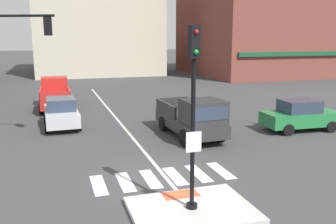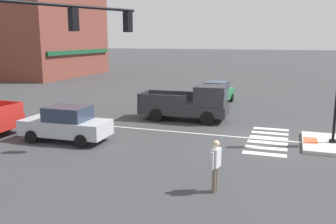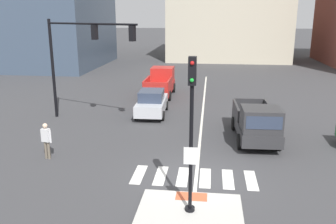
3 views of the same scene
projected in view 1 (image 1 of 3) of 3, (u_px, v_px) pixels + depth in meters
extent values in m
plane|color=#3D3D3F|center=(163.00, 178.00, 12.87)|extent=(300.00, 300.00, 0.00)
cube|color=beige|center=(192.00, 210.00, 10.28)|extent=(3.43, 2.56, 0.15)
cube|color=#DB5B38|center=(181.00, 194.00, 11.13)|extent=(1.10, 0.60, 0.01)
cylinder|color=black|center=(192.00, 206.00, 10.25)|extent=(0.32, 0.32, 0.12)
cylinder|color=black|center=(193.00, 134.00, 9.84)|extent=(0.12, 0.12, 4.05)
cube|color=white|center=(194.00, 142.00, 9.81)|extent=(0.44, 0.03, 0.56)
cube|color=black|center=(194.00, 42.00, 9.36)|extent=(0.24, 0.28, 0.84)
sphere|color=red|center=(196.00, 32.00, 9.16)|extent=(0.12, 0.12, 0.12)
sphere|color=green|center=(196.00, 52.00, 9.26)|extent=(0.12, 0.12, 0.12)
cube|color=silver|center=(99.00, 185.00, 12.23)|extent=(0.44, 1.80, 0.01)
cube|color=silver|center=(125.00, 182.00, 12.49)|extent=(0.44, 1.80, 0.01)
cube|color=silver|center=(151.00, 179.00, 12.76)|extent=(0.44, 1.80, 0.01)
cube|color=silver|center=(175.00, 176.00, 13.03)|extent=(0.44, 1.80, 0.01)
cube|color=silver|center=(198.00, 173.00, 13.30)|extent=(0.44, 1.80, 0.01)
cube|color=silver|center=(221.00, 170.00, 13.57)|extent=(0.44, 1.80, 0.01)
cube|color=silver|center=(117.00, 119.00, 22.24)|extent=(0.14, 28.00, 0.01)
cube|color=black|center=(48.00, 26.00, 15.89)|extent=(0.36, 0.38, 0.80)
sphere|color=gold|center=(49.00, 26.00, 16.06)|extent=(0.12, 0.12, 0.12)
cube|color=brown|center=(250.00, 16.00, 49.52)|extent=(14.77, 18.74, 15.70)
cube|color=#194C2D|center=(291.00, 54.00, 41.57)|extent=(13.30, 0.30, 0.50)
cube|color=beige|center=(94.00, 34.00, 53.46)|extent=(16.30, 19.65, 11.00)
cube|color=silver|center=(61.00, 115.00, 20.19)|extent=(1.83, 4.15, 0.70)
cube|color=#2D384C|center=(61.00, 104.00, 19.92)|extent=(1.54, 1.95, 0.64)
cylinder|color=black|center=(45.00, 118.00, 21.16)|extent=(0.20, 0.61, 0.60)
cylinder|color=black|center=(75.00, 116.00, 21.71)|extent=(0.20, 0.61, 0.60)
cylinder|color=black|center=(47.00, 128.00, 18.82)|extent=(0.20, 0.61, 0.60)
cylinder|color=black|center=(79.00, 125.00, 19.36)|extent=(0.20, 0.61, 0.60)
cube|color=#237A3D|center=(301.00, 118.00, 19.42)|extent=(4.18, 1.90, 0.70)
cube|color=#2D384C|center=(299.00, 106.00, 19.25)|extent=(1.97, 1.57, 0.64)
cylinder|color=black|center=(311.00, 120.00, 20.60)|extent=(0.61, 0.21, 0.60)
cylinder|color=black|center=(331.00, 127.00, 19.02)|extent=(0.61, 0.21, 0.60)
cylinder|color=black|center=(271.00, 123.00, 19.96)|extent=(0.61, 0.21, 0.60)
cylinder|color=black|center=(288.00, 130.00, 18.39)|extent=(0.61, 0.21, 0.60)
cube|color=#2D2D30|center=(189.00, 123.00, 18.32)|extent=(2.09, 5.17, 0.60)
cube|color=#2D2D30|center=(203.00, 112.00, 16.67)|extent=(1.86, 1.77, 1.10)
cube|color=#2D384C|center=(211.00, 114.00, 15.89)|extent=(1.62, 0.14, 0.60)
cube|color=#2D2D30|center=(197.00, 106.00, 19.44)|extent=(0.23, 2.81, 0.60)
cube|color=#2D2D30|center=(166.00, 108.00, 18.84)|extent=(0.23, 2.81, 0.60)
cube|color=#2D2D30|center=(172.00, 103.00, 20.50)|extent=(1.80, 0.17, 0.60)
cylinder|color=black|center=(220.00, 134.00, 17.22)|extent=(0.27, 0.77, 0.76)
cylinder|color=black|center=(184.00, 138.00, 16.62)|extent=(0.27, 0.77, 0.76)
cylinder|color=black|center=(194.00, 121.00, 19.97)|extent=(0.27, 0.77, 0.76)
cylinder|color=black|center=(163.00, 124.00, 19.37)|extent=(0.27, 0.77, 0.76)
cube|color=red|center=(55.00, 100.00, 25.18)|extent=(1.93, 5.11, 0.60)
cube|color=red|center=(54.00, 85.00, 26.51)|extent=(1.81, 1.71, 1.10)
cube|color=#2D384C|center=(54.00, 82.00, 27.27)|extent=(1.62, 0.09, 0.60)
cube|color=red|center=(41.00, 94.00, 23.85)|extent=(0.13, 2.81, 0.60)
cube|color=red|center=(69.00, 93.00, 24.37)|extent=(0.13, 2.81, 0.60)
cube|color=red|center=(55.00, 96.00, 22.72)|extent=(1.80, 0.11, 0.60)
cylinder|color=black|center=(42.00, 101.00, 26.45)|extent=(0.24, 0.76, 0.76)
cylinder|color=black|center=(68.00, 100.00, 26.99)|extent=(0.24, 0.76, 0.76)
cylinder|color=black|center=(41.00, 108.00, 23.66)|extent=(0.24, 0.76, 0.76)
cylinder|color=black|center=(70.00, 107.00, 24.20)|extent=(0.24, 0.76, 0.76)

